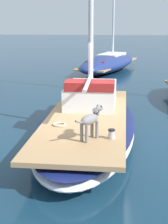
# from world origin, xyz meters

# --- Properties ---
(ground_plane) EXTENTS (120.00, 120.00, 0.00)m
(ground_plane) POSITION_xyz_m (0.00, 0.00, 0.00)
(ground_plane) COLOR #143347
(sailboat_main) EXTENTS (2.74, 7.31, 0.66)m
(sailboat_main) POSITION_xyz_m (0.00, 0.00, 0.34)
(sailboat_main) COLOR white
(sailboat_main) RESTS_ON ground
(cabin_house) EXTENTS (1.47, 2.26, 0.84)m
(cabin_house) POSITION_xyz_m (0.04, 1.12, 1.01)
(cabin_house) COLOR silver
(cabin_house) RESTS_ON sailboat_main
(dog_grey) EXTENTS (0.57, 0.84, 0.70)m
(dog_grey) POSITION_xyz_m (0.22, -1.91, 1.08)
(dog_grey) COLOR gray
(dog_grey) RESTS_ON sailboat_main
(deck_winch) EXTENTS (0.16, 0.16, 0.21)m
(deck_winch) POSITION_xyz_m (0.66, -1.84, 0.76)
(deck_winch) COLOR #B7B7BC
(deck_winch) RESTS_ON sailboat_main
(coiled_rope) EXTENTS (0.32, 0.32, 0.04)m
(coiled_rope) POSITION_xyz_m (-0.59, -0.98, 0.68)
(coiled_rope) COLOR beige
(coiled_rope) RESTS_ON sailboat_main
(moored_boat_far_astern) EXTENTS (4.40, 8.05, 5.90)m
(moored_boat_far_astern) POSITION_xyz_m (0.36, 12.69, 0.53)
(moored_boat_far_astern) COLOR navy
(moored_boat_far_astern) RESTS_ON ground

